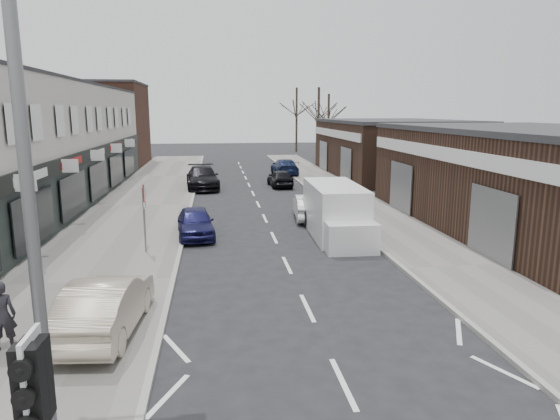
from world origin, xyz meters
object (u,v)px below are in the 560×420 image
object	(u,v)px
parked_car_left_b	(202,178)
parked_car_right_b	(280,178)
traffic_light	(36,406)
sedan_on_pavement	(106,305)
parked_car_left_a	(195,222)
parked_car_right_a	(308,207)
warning_sign	(144,199)
pedestrian	(2,316)
parked_car_right_c	(285,167)
street_lamp	(42,181)
white_van	(336,212)

from	to	relation	value
parked_car_left_b	parked_car_right_b	size ratio (longest dim) A/B	1.45
traffic_light	sedan_on_pavement	distance (m)	7.10
parked_car_left_a	parked_car_right_a	distance (m)	6.35
warning_sign	pedestrian	distance (m)	8.19
warning_sign	parked_car_right_a	size ratio (longest dim) A/B	0.70
parked_car_left_a	pedestrian	bearing A→B (deg)	-115.59
sedan_on_pavement	pedestrian	xyz separation A→B (m)	(-2.12, -0.66, 0.12)
parked_car_right_b	warning_sign	bearing A→B (deg)	63.27
warning_sign	parked_car_right_c	world-z (taller)	warning_sign
street_lamp	parked_car_left_a	size ratio (longest dim) A/B	2.10
street_lamp	parked_car_left_a	xyz separation A→B (m)	(1.13, 15.42, -3.97)
warning_sign	parked_car_left_a	size ratio (longest dim) A/B	0.71
parked_car_left_b	warning_sign	bearing A→B (deg)	-100.05
sedan_on_pavement	traffic_light	bearing A→B (deg)	101.69
parked_car_right_b	parked_car_right_c	xyz separation A→B (m)	(1.26, 6.65, 0.06)
traffic_light	parked_car_right_a	world-z (taller)	traffic_light
pedestrian	parked_car_right_a	xyz separation A→B (m)	(9.52, 13.40, -0.30)
parked_car_right_a	parked_car_right_b	distance (m)	11.18
white_van	parked_car_right_b	distance (m)	14.93
pedestrian	parked_car_left_b	world-z (taller)	pedestrian
traffic_light	parked_car_left_a	bearing A→B (deg)	86.56
parked_car_right_b	parked_car_right_c	distance (m)	6.77
parked_car_left_b	parked_car_left_a	bearing A→B (deg)	-94.00
parked_car_right_c	street_lamp	bearing A→B (deg)	76.52
pedestrian	traffic_light	bearing A→B (deg)	101.80
street_lamp	parked_car_left_b	distance (m)	29.68
warning_sign	white_van	distance (m)	8.18
warning_sign	white_van	bearing A→B (deg)	13.34
pedestrian	parked_car_left_a	size ratio (longest dim) A/B	0.43
traffic_light	warning_sign	xyz separation A→B (m)	(-0.76, 14.02, -0.21)
warning_sign	parked_car_left_b	world-z (taller)	warning_sign
warning_sign	parked_car_right_a	xyz separation A→B (m)	(7.36, 5.60, -1.56)
parked_car_right_a	white_van	bearing A→B (deg)	103.08
parked_car_left_b	parked_car_right_a	distance (m)	12.35
pedestrian	parked_car_right_b	size ratio (longest dim) A/B	0.44
pedestrian	parked_car_left_a	xyz separation A→B (m)	(3.92, 10.41, -0.29)
parked_car_left_a	white_van	bearing A→B (deg)	-11.94
warning_sign	parked_car_right_b	distance (m)	18.39
warning_sign	parked_car_right_a	world-z (taller)	warning_sign
white_van	parked_car_left_a	distance (m)	6.18
traffic_light	sedan_on_pavement	size ratio (longest dim) A/B	0.74
parked_car_right_c	parked_car_left_b	bearing A→B (deg)	43.79
traffic_light	warning_sign	world-z (taller)	traffic_light
parked_car_left_a	street_lamp	bearing A→B (deg)	-99.16
white_van	sedan_on_pavement	xyz separation A→B (m)	(-7.92, -9.01, -0.27)
street_lamp	warning_sign	bearing A→B (deg)	92.84
white_van	pedestrian	size ratio (longest dim) A/B	3.62
warning_sign	parked_car_left_a	xyz separation A→B (m)	(1.76, 2.62, -1.55)
sedan_on_pavement	parked_car_left_a	xyz separation A→B (m)	(1.80, 9.75, -0.17)
warning_sign	street_lamp	bearing A→B (deg)	-87.16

